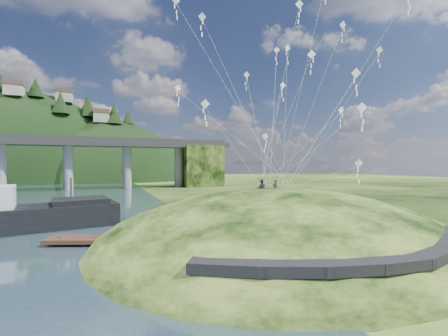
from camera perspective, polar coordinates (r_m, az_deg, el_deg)
name	(u,v)px	position (r m, az deg, el deg)	size (l,w,h in m)	color
ground	(206,257)	(25.08, -3.45, -16.50)	(320.00, 320.00, 0.00)	black
grass_hill	(278,256)	(30.58, 10.22, -16.21)	(36.00, 32.00, 13.00)	black
footpath	(378,255)	(20.62, 27.23, -14.46)	(22.29, 5.84, 0.83)	black
bridge	(26,155)	(94.64, -33.60, 2.14)	(160.00, 11.00, 15.00)	#2D2B2B
far_ridge	(7,200)	(149.98, -35.99, -4.92)	(153.00, 70.00, 94.50)	black
work_barge	(5,214)	(40.67, -36.24, -7.10)	(22.90, 9.68, 7.77)	black
wooden_dock	(130,239)	(29.76, -17.55, -12.79)	(14.81, 7.51, 1.07)	#382017
kite_flyers	(265,179)	(30.71, 7.83, -2.14)	(2.86, 1.30, 1.92)	#292E37
kite_swarm	(286,62)	(32.86, 11.76, 19.16)	(18.11, 17.39, 19.63)	white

